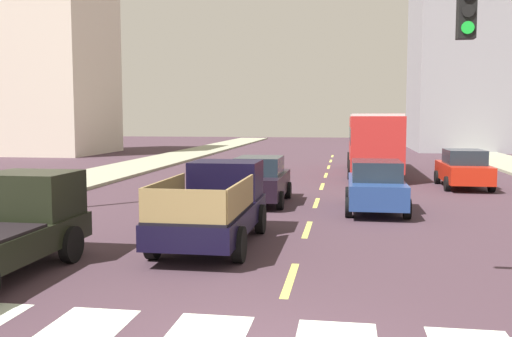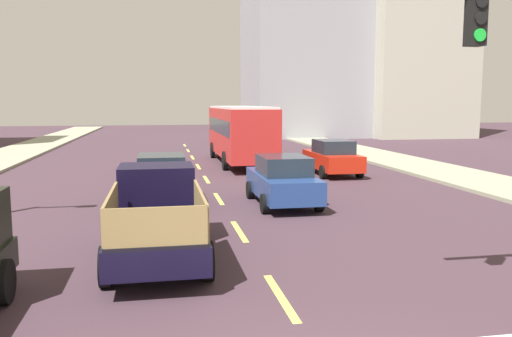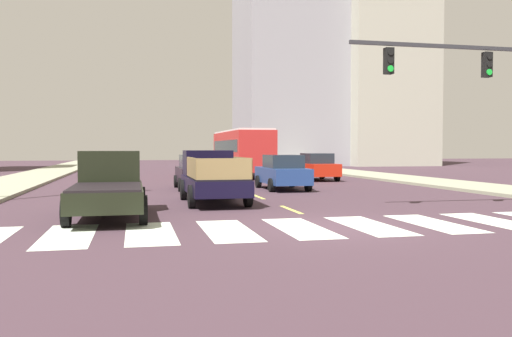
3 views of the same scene
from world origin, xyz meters
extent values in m
cube|color=gray|center=(-11.88, 18.00, 0.07)|extent=(3.87, 110.00, 0.15)
cube|color=#D4D255|center=(0.00, 4.00, 0.00)|extent=(0.16, 2.40, 0.01)
cube|color=#D4D255|center=(0.00, 9.00, 0.00)|extent=(0.16, 2.40, 0.01)
cube|color=#D4D255|center=(0.00, 14.00, 0.00)|extent=(0.16, 2.40, 0.01)
cube|color=#D4D255|center=(0.00, 19.00, 0.00)|extent=(0.16, 2.40, 0.01)
cube|color=#D4D255|center=(0.00, 24.00, 0.00)|extent=(0.16, 2.40, 0.01)
cube|color=#D4D255|center=(0.00, 29.00, 0.00)|extent=(0.16, 2.40, 0.01)
cube|color=#D4D255|center=(0.00, 34.00, 0.00)|extent=(0.16, 2.40, 0.01)
cube|color=#D4D255|center=(0.00, 39.00, 0.00)|extent=(0.16, 2.40, 0.01)
cube|color=black|center=(-2.21, 6.69, 0.68)|extent=(1.96, 5.20, 0.56)
cube|color=black|center=(-2.21, 8.39, 1.46)|extent=(1.84, 1.60, 1.00)
cube|color=#19232D|center=(-2.21, 8.83, 1.64)|extent=(1.72, 0.08, 0.56)
cube|color=black|center=(-2.21, 5.74, 0.99)|extent=(1.84, 3.30, 0.06)
cylinder|color=black|center=(-3.19, 8.25, 0.40)|extent=(0.22, 0.80, 0.80)
cylinder|color=black|center=(-1.23, 8.25, 0.40)|extent=(0.22, 0.80, 0.80)
cylinder|color=black|center=(-3.19, 5.13, 0.40)|extent=(0.22, 0.80, 0.80)
cylinder|color=black|center=(-1.23, 5.13, 0.40)|extent=(0.22, 0.80, 0.80)
cube|color=olive|center=(-3.11, 5.74, 1.37)|extent=(0.06, 3.17, 0.70)
cube|color=olive|center=(-1.31, 5.74, 1.37)|extent=(0.06, 3.17, 0.70)
cube|color=olive|center=(-2.21, 4.16, 1.37)|extent=(1.80, 0.06, 0.70)
cube|color=black|center=(-5.84, 4.71, 1.46)|extent=(1.84, 1.60, 1.00)
cube|color=#19232D|center=(-5.84, 5.15, 1.64)|extent=(1.72, 0.08, 0.56)
cylinder|color=black|center=(-4.86, 4.57, 0.40)|extent=(0.22, 0.80, 0.80)
cube|color=red|center=(2.52, 25.16, 1.85)|extent=(2.50, 10.80, 2.70)
cube|color=#19232D|center=(2.52, 25.16, 2.20)|extent=(2.52, 9.94, 0.80)
cube|color=silver|center=(2.52, 25.16, 3.26)|extent=(2.40, 10.37, 0.12)
cylinder|color=black|center=(1.27, 28.50, 0.50)|extent=(0.22, 1.00, 1.00)
cylinder|color=black|center=(3.77, 28.50, 0.50)|extent=(0.22, 1.00, 1.00)
cylinder|color=black|center=(1.27, 22.19, 0.50)|extent=(0.22, 1.00, 1.00)
cylinder|color=black|center=(3.77, 22.19, 0.50)|extent=(0.22, 1.00, 1.00)
cube|color=black|center=(-2.06, 13.67, 0.70)|extent=(1.80, 4.40, 0.76)
cube|color=#1E2833|center=(-2.06, 13.52, 1.40)|extent=(1.58, 2.11, 0.64)
cylinder|color=black|center=(-2.96, 15.03, 0.32)|extent=(0.22, 0.64, 0.64)
cylinder|color=black|center=(-1.16, 15.03, 0.32)|extent=(0.22, 0.64, 0.64)
cylinder|color=black|center=(-2.96, 12.30, 0.32)|extent=(0.22, 0.64, 0.64)
cylinder|color=black|center=(-1.16, 12.30, 0.32)|extent=(0.22, 0.64, 0.64)
cube|color=red|center=(6.26, 19.54, 0.70)|extent=(1.80, 4.40, 0.76)
cube|color=#1E2833|center=(6.26, 19.39, 1.40)|extent=(1.58, 2.11, 0.64)
cylinder|color=black|center=(5.36, 20.90, 0.32)|extent=(0.22, 0.64, 0.64)
cylinder|color=black|center=(7.16, 20.90, 0.32)|extent=(0.22, 0.64, 0.64)
cylinder|color=black|center=(5.36, 18.18, 0.32)|extent=(0.22, 0.64, 0.64)
cylinder|color=black|center=(7.16, 18.18, 0.32)|extent=(0.22, 0.64, 0.64)
cube|color=navy|center=(2.06, 12.51, 0.70)|extent=(1.80, 4.40, 0.76)
cube|color=#1E2833|center=(2.06, 12.36, 1.40)|extent=(1.58, 2.11, 0.64)
cylinder|color=black|center=(1.16, 13.87, 0.32)|extent=(0.22, 0.64, 0.64)
cylinder|color=black|center=(2.96, 13.87, 0.32)|extent=(0.22, 0.64, 0.64)
cylinder|color=black|center=(1.16, 11.15, 0.32)|extent=(0.22, 0.64, 0.64)
cylinder|color=black|center=(2.96, 11.15, 0.32)|extent=(0.22, 0.64, 0.64)
cube|color=black|center=(2.92, 2.87, 4.85)|extent=(0.28, 0.24, 0.84)
cylinder|color=black|center=(2.92, 2.74, 4.85)|extent=(0.20, 0.04, 0.20)
cylinder|color=green|center=(2.92, 2.74, 4.59)|extent=(0.20, 0.04, 0.20)
cube|color=beige|center=(-23.08, 38.63, 8.62)|extent=(7.16, 9.56, 17.23)
camera|label=1|loc=(1.03, -6.80, 3.19)|focal=39.70mm
camera|label=2|loc=(-2.13, -4.96, 3.52)|focal=36.73mm
camera|label=3|loc=(-5.09, -13.18, 2.05)|focal=37.85mm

